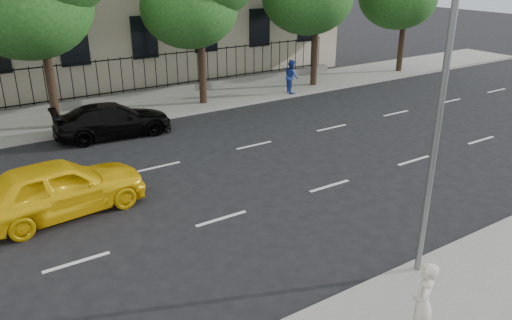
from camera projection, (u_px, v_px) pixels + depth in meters
The scene contains 9 objects.
ground at pixel (272, 261), 12.11m from camera, with size 120.00×120.00×0.00m, color black.
far_sidewalk at pixel (99, 116), 22.97m from camera, with size 60.00×4.00×0.15m, color gray.
lane_markings at pixel (187, 190), 15.80m from camera, with size 49.60×4.62×0.01m, color silver, non-canonical shape.
iron_fence at pixel (87, 96), 24.07m from camera, with size 30.00×0.50×2.20m.
street_light at pixel (426, 47), 10.07m from camera, with size 0.25×3.32×8.05m.
yellow_taxi at pixel (59, 188), 14.04m from camera, with size 1.93×4.80×1.64m, color yellow.
black_sedan at pixel (113, 120), 20.37m from camera, with size 1.91×4.71×1.37m, color black.
woman_near at pixel (423, 303), 9.09m from camera, with size 0.60×0.40×1.66m, color beige.
pedestrian_far at pixel (291, 76), 26.33m from camera, with size 0.85×0.66×1.76m, color #253E9D.
Camera 1 is at (-5.93, -8.44, 6.81)m, focal length 35.00 mm.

